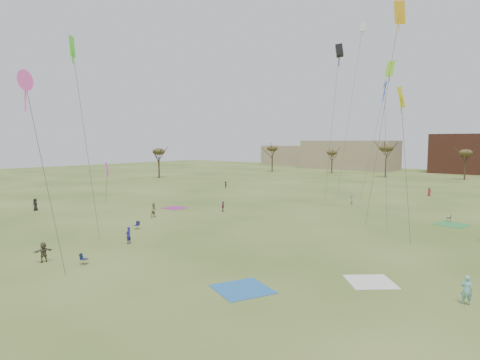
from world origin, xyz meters
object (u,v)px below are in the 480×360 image
Objects in this scene: flyer_near_right at (128,235)px; camp_chair_right at (449,219)px; camp_chair_left at (137,227)px; camp_chair_center at (84,261)px.

flyer_near_right is 37.70m from camp_chair_right.
camp_chair_left and camp_chair_right have the same top height.
flyer_near_right is 6.92m from camp_chair_center.
camp_chair_center and camp_chair_right have the same top height.
camp_chair_right is at bearing -61.29° from camp_chair_center.
camp_chair_center is (7.76, -10.75, 0.00)m from camp_chair_left.
flyer_near_right reaches higher than camp_chair_center.
camp_chair_right is (17.86, 37.70, 0.00)m from camp_chair_center.
camp_chair_left is 13.26m from camp_chair_center.
flyer_near_right is at bearing -10.97° from camp_chair_center.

